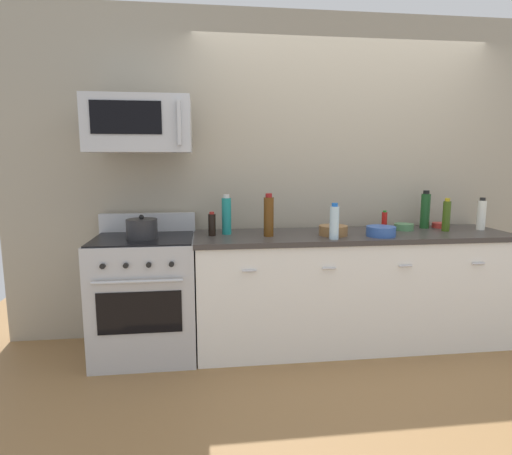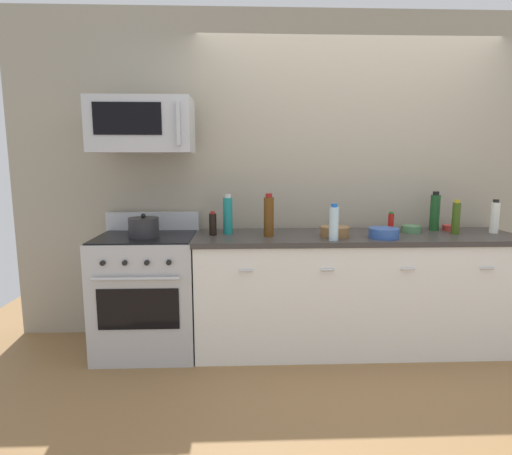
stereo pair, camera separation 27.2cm
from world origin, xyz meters
The scene contains 18 objects.
ground_plane centered at (0.00, 0.00, 0.00)m, with size 6.73×6.73×0.00m, color olive.
back_wall centered at (0.00, 0.41, 1.35)m, with size 5.61×0.10×2.70m, color #9E937F.
counter_unit centered at (0.00, 0.00, 0.46)m, with size 2.52×0.66×0.92m.
range_oven centered at (-1.64, 0.00, 0.47)m, with size 0.76×0.69×1.07m.
microwave centered at (-1.63, 0.05, 1.75)m, with size 0.74×0.44×0.40m.
bottle_olive_oil centered at (0.78, 0.00, 1.05)m, with size 0.06×0.06×0.27m.
bottle_hot_sauce_red centered at (0.32, 0.15, 1.00)m, with size 0.05×0.05×0.16m.
bottle_water_clear centered at (-0.23, -0.23, 1.05)m, with size 0.07×0.07×0.27m.
bottle_sparkling_teal centered at (-1.01, 0.08, 1.07)m, with size 0.07×0.07×0.31m.
bottle_wine_green centered at (0.69, 0.17, 1.07)m, with size 0.08×0.08×0.32m.
bottle_soy_sauce_dark centered at (-1.12, 0.02, 1.01)m, with size 0.06×0.06×0.18m.
bottle_wine_amber centered at (-0.69, -0.05, 1.08)m, with size 0.08×0.08×0.33m.
bottle_vinegar_white centered at (1.11, 0.03, 1.05)m, with size 0.07×0.07×0.27m.
bowl_green_glaze centered at (0.47, 0.09, 0.95)m, with size 0.16×0.16×0.05m.
bowl_wooden_salad centered at (-0.19, -0.08, 0.96)m, with size 0.22×0.22×0.08m.
bowl_red_small centered at (0.84, 0.18, 0.94)m, with size 0.13×0.13×0.04m.
bowl_blue_mixing centered at (0.16, -0.16, 0.96)m, with size 0.22×0.22×0.08m.
stockpot centered at (-1.64, -0.05, 1.00)m, with size 0.23×0.23×0.18m.
Camera 2 is at (-0.91, -3.21, 1.49)m, focal length 29.60 mm.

